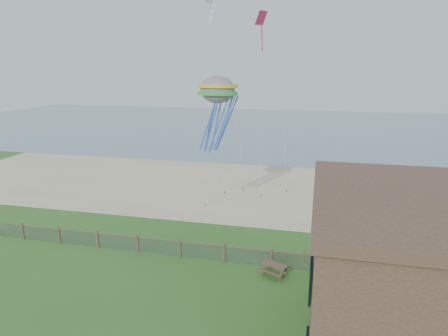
% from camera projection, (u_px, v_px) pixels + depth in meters
% --- Properties ---
extents(ground, '(160.00, 160.00, 0.00)m').
position_uv_depth(ground, '(197.00, 317.00, 19.97)').
color(ground, '#2D6221').
rests_on(ground, ground).
extents(sand_beach, '(72.00, 20.00, 0.02)m').
position_uv_depth(sand_beach, '(260.00, 189.00, 40.71)').
color(sand_beach, tan).
rests_on(sand_beach, ground).
extents(ocean, '(160.00, 68.00, 0.02)m').
position_uv_depth(ocean, '(291.00, 127.00, 82.19)').
color(ocean, slate).
rests_on(ocean, ground).
extents(chainlink_fence, '(36.20, 0.20, 1.25)m').
position_uv_depth(chainlink_fence, '(224.00, 254.00, 25.49)').
color(chainlink_fence, brown).
rests_on(chainlink_fence, ground).
extents(picnic_table, '(1.90, 1.70, 0.66)m').
position_uv_depth(picnic_table, '(274.00, 271.00, 23.87)').
color(picnic_table, brown).
rests_on(picnic_table, ground).
extents(octopus_kite, '(3.58, 2.96, 6.36)m').
position_uv_depth(octopus_kite, '(218.00, 111.00, 30.50)').
color(octopus_kite, orange).
extents(kite_white, '(1.75, 1.73, 2.17)m').
position_uv_depth(kite_white, '(210.00, 5.00, 31.50)').
color(kite_white, white).
extents(kite_red, '(2.08, 1.89, 2.68)m').
position_uv_depth(kite_red, '(261.00, 28.00, 31.00)').
color(kite_red, '#D12554').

